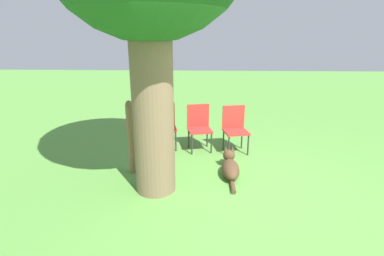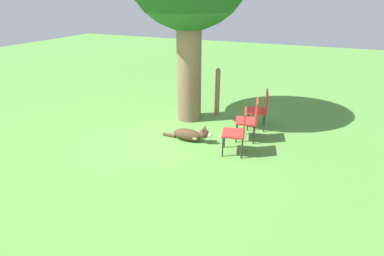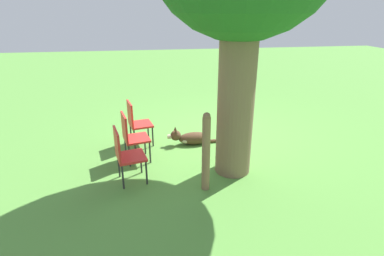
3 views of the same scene
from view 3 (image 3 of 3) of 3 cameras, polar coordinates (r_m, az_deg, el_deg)
name	(u,v)px [view 3 (image 3 of 3)]	position (r m, az deg, el deg)	size (l,w,h in m)	color
ground_plane	(219,140)	(6.26, 5.15, -2.29)	(30.00, 30.00, 0.00)	#56933D
dog	(191,138)	(6.00, -0.25, -1.90)	(1.12, 0.28, 0.38)	#513823
fence_post	(206,152)	(4.34, 2.69, -4.58)	(0.12, 0.12, 1.22)	#846647
red_chair_0	(136,121)	(5.95, -10.56, 1.36)	(0.51, 0.52, 0.89)	red
red_chair_1	(131,135)	(5.30, -11.45, -1.26)	(0.51, 0.52, 0.89)	red
red_chair_2	(125,153)	(4.68, -12.59, -4.60)	(0.51, 0.52, 0.89)	red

